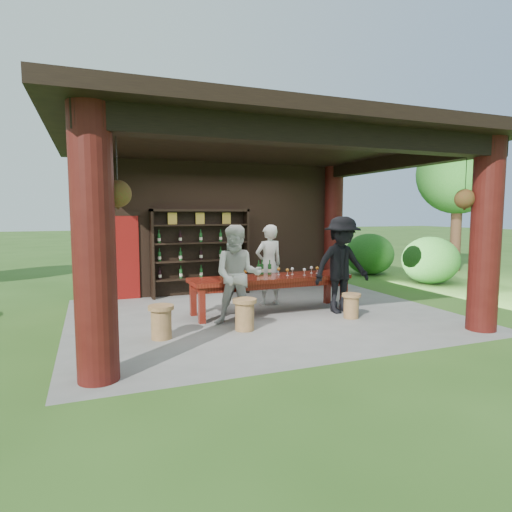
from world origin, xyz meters
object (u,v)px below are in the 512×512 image
object	(u,v)px
host	(269,265)
guest_woman	(238,275)
wine_shelf	(201,252)
stool_far_left	(161,321)
tasting_table	(271,282)
stool_near_left	(245,314)
guest_man	(342,265)
stool_near_right	(351,305)
napkin_basket	(237,276)

from	to	relation	value
host	guest_woman	xyz separation A→B (m)	(-1.21, -1.43, 0.02)
wine_shelf	stool_far_left	bearing A→B (deg)	-114.00
tasting_table	stool_near_left	world-z (taller)	tasting_table
tasting_table	stool_far_left	world-z (taller)	tasting_table
wine_shelf	guest_man	xyz separation A→B (m)	(2.24, -2.83, -0.09)
stool_near_left	stool_far_left	world-z (taller)	stool_near_left
stool_near_left	stool_far_left	bearing A→B (deg)	179.60
stool_near_left	stool_far_left	distance (m)	1.43
wine_shelf	host	size ratio (longest dim) A/B	1.36
host	tasting_table	bearing A→B (deg)	63.94
tasting_table	guest_woman	bearing A→B (deg)	-143.89
stool_far_left	stool_near_right	bearing A→B (deg)	0.80
napkin_basket	wine_shelf	bearing A→B (deg)	92.83
stool_near_left	host	world-z (taller)	host
stool_near_right	guest_man	bearing A→B (deg)	80.62
stool_far_left	guest_woman	xyz separation A→B (m)	(1.44, 0.38, 0.62)
wine_shelf	guest_woman	bearing A→B (deg)	-91.13
wine_shelf	guest_woman	world-z (taller)	wine_shelf
stool_near_left	host	distance (m)	2.27
guest_man	napkin_basket	bearing A→B (deg)	165.71
stool_far_left	napkin_basket	bearing A→B (deg)	30.74
stool_near_left	stool_near_right	size ratio (longest dim) A/B	1.16
napkin_basket	host	bearing A→B (deg)	39.13
wine_shelf	stool_far_left	xyz separation A→B (m)	(-1.50, -3.37, -0.78)
tasting_table	napkin_basket	xyz separation A→B (m)	(-0.77, -0.10, 0.19)
stool_near_left	stool_near_right	distance (m)	2.22
wine_shelf	tasting_table	xyz separation A→B (m)	(0.89, -2.30, -0.44)
stool_near_right	stool_far_left	bearing A→B (deg)	-179.20
guest_woman	napkin_basket	bearing A→B (deg)	95.70
tasting_table	stool_near_right	size ratio (longest dim) A/B	6.97
stool_near_right	host	world-z (taller)	host
wine_shelf	stool_near_right	bearing A→B (deg)	-57.02
stool_near_right	stool_far_left	size ratio (longest dim) A/B	0.87
wine_shelf	guest_woman	xyz separation A→B (m)	(-0.06, -3.00, -0.16)
stool_near_right	tasting_table	bearing A→B (deg)	141.18
stool_far_left	stool_near_left	bearing A→B (deg)	-0.40
stool_far_left	host	bearing A→B (deg)	34.22
guest_woman	stool_near_left	bearing A→B (deg)	-68.49
stool_far_left	guest_man	xyz separation A→B (m)	(3.74, 0.54, 0.69)
stool_far_left	guest_man	world-z (taller)	guest_man
stool_near_left	stool_far_left	xyz separation A→B (m)	(-1.43, 0.01, -0.00)
tasting_table	guest_woman	world-z (taller)	guest_woman
wine_shelf	napkin_basket	world-z (taller)	wine_shelf
guest_woman	guest_man	bearing A→B (deg)	26.73
guest_woman	tasting_table	bearing A→B (deg)	58.67
wine_shelf	stool_near_right	size ratio (longest dim) A/B	5.04
wine_shelf	guest_man	distance (m)	3.61
wine_shelf	guest_woman	size ratio (longest dim) A/B	1.33
wine_shelf	napkin_basket	bearing A→B (deg)	-87.17
wine_shelf	stool_near_right	distance (m)	4.04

